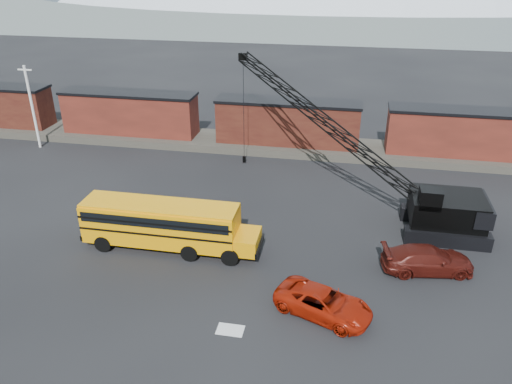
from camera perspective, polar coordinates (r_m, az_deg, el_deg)
ground at (r=29.80m, az=-2.10°, el=-10.33°), size 160.00×160.00×0.00m
gravel_berm at (r=48.84m, az=3.57°, el=5.30°), size 120.00×5.00×0.70m
boxcar_west_near at (r=52.34m, az=-14.20°, el=8.79°), size 13.70×3.10×4.17m
boxcar_mid at (r=48.03m, az=3.65°, el=7.99°), size 13.70×3.10×4.17m
boxcar_east_near at (r=48.85m, az=22.71°, el=6.30°), size 13.70×3.10×4.17m
utility_pole at (r=52.55m, az=-24.22°, el=8.94°), size 1.40×0.24×8.00m
snow_patch at (r=26.68m, az=-2.96°, el=-15.46°), size 1.40×0.90×0.02m
school_bus at (r=32.53m, az=-10.24°, el=-3.60°), size 11.65×2.65×3.19m
red_pickup at (r=27.39m, az=7.72°, el=-12.45°), size 5.78×4.19×1.46m
maroon_suv at (r=32.06m, az=19.02°, el=-7.31°), size 5.76×3.12×1.59m
crawler_crane at (r=38.22m, az=7.86°, el=7.96°), size 19.29×12.19×10.09m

